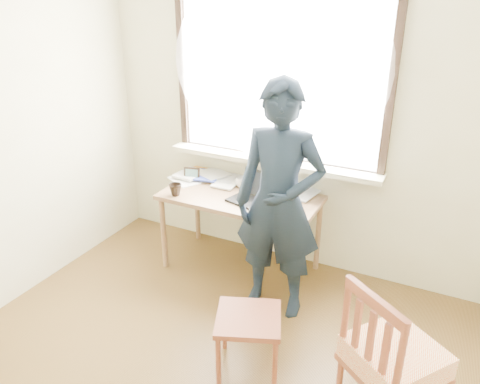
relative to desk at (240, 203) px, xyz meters
The scene contains 13 objects.
room_shell 1.78m from the desk, 76.86° to the right, with size 3.52×4.02×2.61m.
desk is the anchor object (origin of this frame).
laptop 0.19m from the desk, 13.66° to the right, with size 0.39×0.34×0.23m.
mug_white 0.21m from the desk, 112.10° to the left, with size 0.11×0.11×0.09m, color white.
mug_dark 0.55m from the desk, 154.38° to the right, with size 0.11×0.11×0.10m, color black.
mouse 0.51m from the desk, 11.39° to the right, with size 0.09×0.06×0.04m, color black.
desk_clutter 0.42m from the desk, 152.31° to the left, with size 0.86×0.53×0.05m.
book_a 0.44m from the desk, 146.49° to the left, with size 0.19×0.25×0.02m, color white.
book_b 0.44m from the desk, 35.07° to the left, with size 0.20×0.27×0.02m, color white.
picture_frame 0.55m from the desk, 169.28° to the left, with size 0.14×0.05×0.11m.
work_chair 1.21m from the desk, 61.13° to the right, with size 0.51×0.50×0.41m.
side_chair 1.82m from the desk, 37.94° to the right, with size 0.61×0.60×0.95m.
person 0.64m from the desk, 36.19° to the right, with size 0.64×0.42×1.74m, color black.
Camera 1 is at (1.20, -1.50, 2.28)m, focal length 35.00 mm.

